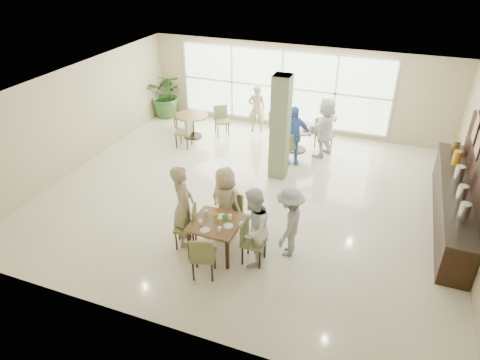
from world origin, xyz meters
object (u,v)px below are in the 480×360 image
(round_table_left, at_px, (192,120))
(potted_plant, at_px, (167,94))
(adult_a, at_px, (293,135))
(main_table, at_px, (216,226))
(buffet_counter, at_px, (454,201))
(teen_right, at_px, (253,228))
(adult_b, at_px, (325,127))
(teen_far, at_px, (225,202))
(teen_standing, at_px, (289,222))
(round_table_right, at_px, (297,132))
(teen_left, at_px, (183,206))
(adult_standing, at_px, (257,109))

(round_table_left, xyz_separation_m, potted_plant, (-1.65, 1.31, 0.25))
(adult_a, bearing_deg, main_table, -115.83)
(buffet_counter, relative_size, teen_right, 2.79)
(main_table, height_order, potted_plant, potted_plant)
(adult_b, bearing_deg, teen_far, 7.25)
(potted_plant, relative_size, teen_right, 0.96)
(adult_b, bearing_deg, main_table, 9.95)
(teen_standing, bearing_deg, round_table_right, -166.82)
(teen_left, relative_size, adult_a, 1.07)
(teen_standing, bearing_deg, teen_right, -46.52)
(main_table, bearing_deg, round_table_left, 121.05)
(buffet_counter, xyz_separation_m, potted_plant, (-9.28, 3.51, 0.26))
(teen_standing, xyz_separation_m, adult_a, (-0.99, 3.96, 0.09))
(round_table_right, distance_m, teen_right, 5.39)
(teen_far, xyz_separation_m, teen_standing, (1.46, -0.19, -0.04))
(adult_a, bearing_deg, teen_left, -125.58)
(potted_plant, distance_m, adult_standing, 3.44)
(teen_right, relative_size, adult_b, 0.95)
(main_table, xyz_separation_m, adult_a, (0.40, 4.46, 0.20))
(potted_plant, relative_size, adult_a, 0.95)
(buffet_counter, height_order, adult_standing, buffet_counter)
(teen_standing, distance_m, adult_a, 4.08)
(round_table_right, xyz_separation_m, teen_right, (0.46, -5.37, 0.25))
(round_table_left, relative_size, buffet_counter, 0.22)
(potted_plant, height_order, adult_standing, potted_plant)
(round_table_left, xyz_separation_m, teen_far, (2.99, -4.40, 0.24))
(adult_standing, bearing_deg, teen_standing, 96.57)
(potted_plant, height_order, teen_right, teen_right)
(round_table_left, relative_size, adult_b, 0.59)
(teen_standing, relative_size, adult_a, 0.90)
(teen_far, bearing_deg, teen_left, 59.02)
(teen_far, height_order, adult_b, adult_b)
(teen_left, distance_m, adult_a, 4.53)
(round_table_left, distance_m, adult_b, 4.24)
(round_table_left, height_order, teen_right, teen_right)
(teen_left, bearing_deg, buffet_counter, -84.44)
(potted_plant, bearing_deg, round_table_left, -38.46)
(buffet_counter, bearing_deg, teen_left, -152.17)
(adult_b, height_order, adult_standing, adult_b)
(adult_a, bearing_deg, teen_standing, -96.71)
(teen_far, bearing_deg, main_table, 113.73)
(main_table, distance_m, teen_standing, 1.48)
(potted_plant, bearing_deg, round_table_right, -12.02)
(adult_b, bearing_deg, adult_standing, -89.52)
(round_table_left, relative_size, teen_far, 0.65)
(teen_right, bearing_deg, teen_far, -134.21)
(buffet_counter, xyz_separation_m, adult_standing, (-5.84, 3.36, 0.23))
(main_table, distance_m, teen_right, 0.82)
(teen_standing, distance_m, adult_standing, 6.34)
(teen_standing, xyz_separation_m, adult_b, (-0.23, 4.78, 0.12))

